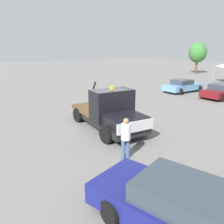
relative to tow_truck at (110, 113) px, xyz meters
name	(u,v)px	position (x,y,z in m)	size (l,w,h in m)	color
ground_plane	(107,127)	(-0.36, 0.05, -0.97)	(160.00, 160.00, 0.00)	slate
tow_truck	(110,113)	(0.00, 0.00, 0.00)	(5.95, 2.96, 2.52)	black
foreground_car	(193,213)	(7.06, -2.94, -0.32)	(5.66, 3.08, 1.34)	navy
person_near_truck	(126,136)	(3.12, -1.56, 0.03)	(0.39, 0.39, 1.74)	#475B84
parked_car_skyblue	(183,86)	(-4.33, 13.13, -0.33)	(2.69, 4.63, 1.34)	#669ED1
parked_car_maroon	(222,91)	(-0.30, 13.43, -0.33)	(2.56, 4.64, 1.34)	maroon
tree_left	(198,53)	(-14.18, 31.60, 2.89)	(3.23, 3.23, 5.77)	brown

